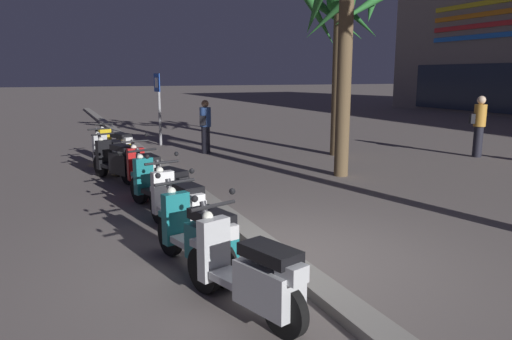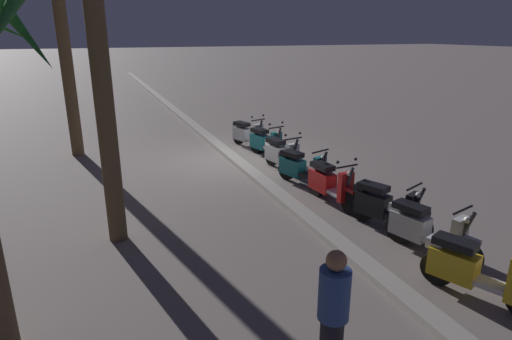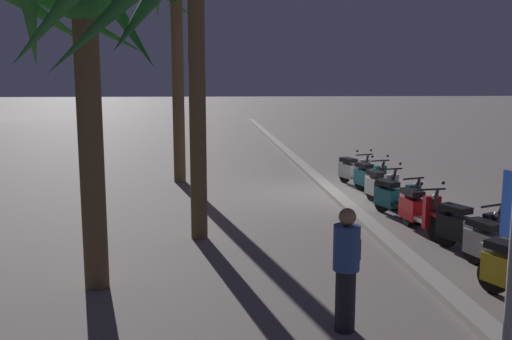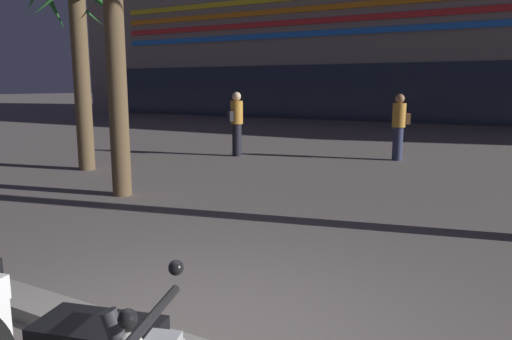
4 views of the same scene
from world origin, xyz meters
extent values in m
plane|color=slate|center=(0.00, 0.00, 0.00)|extent=(200.00, 200.00, 0.00)
cube|color=gray|center=(0.00, -0.11, 0.06)|extent=(60.00, 0.36, 0.12)
cylinder|color=black|center=(-8.73, -1.33, 0.26)|extent=(0.52, 0.30, 0.52)
cylinder|color=black|center=(-7.61, -0.85, 0.26)|extent=(0.52, 0.30, 0.52)
cube|color=silver|center=(-8.22, -1.11, 0.32)|extent=(0.66, 0.49, 0.08)
cube|color=gold|center=(-7.81, -0.94, 0.43)|extent=(0.75, 0.56, 0.43)
cube|color=black|center=(-7.79, -0.93, 0.77)|extent=(0.67, 0.51, 0.12)
cube|color=gold|center=(-8.56, -1.26, 0.55)|extent=(0.26, 0.37, 0.66)
cube|color=gold|center=(-8.73, -1.33, 0.55)|extent=(0.36, 0.27, 0.08)
cylinder|color=#333338|center=(-8.64, -1.29, 0.70)|extent=(0.29, 0.18, 0.69)
cylinder|color=black|center=(-8.56, -1.26, 1.02)|extent=(0.26, 0.53, 0.04)
sphere|color=white|center=(-8.66, -1.30, 0.88)|extent=(0.12, 0.12, 0.12)
cube|color=silver|center=(-7.54, -0.82, 0.67)|extent=(0.30, 0.28, 0.16)
cylinder|color=black|center=(-7.50, -1.57, 0.26)|extent=(0.53, 0.24, 0.52)
cylinder|color=black|center=(-6.24, -1.22, 0.26)|extent=(0.53, 0.24, 0.52)
cube|color=silver|center=(-6.92, -1.41, 0.32)|extent=(0.65, 0.43, 0.08)
cube|color=silver|center=(-6.46, -1.28, 0.42)|extent=(0.74, 0.49, 0.42)
cube|color=black|center=(-6.44, -1.28, 0.76)|extent=(0.66, 0.45, 0.12)
cube|color=silver|center=(-7.32, -1.52, 0.55)|extent=(0.23, 0.37, 0.66)
cube|color=silver|center=(-7.50, -1.57, 0.55)|extent=(0.35, 0.24, 0.08)
cylinder|color=#333338|center=(-7.40, -1.54, 0.70)|extent=(0.29, 0.14, 0.69)
cylinder|color=black|center=(-7.32, -1.52, 1.02)|extent=(0.19, 0.55, 0.04)
sphere|color=white|center=(-7.42, -1.55, 0.88)|extent=(0.12, 0.12, 0.12)
cube|color=silver|center=(-6.17, -1.20, 0.66)|extent=(0.28, 0.26, 0.16)
cylinder|color=black|center=(-6.33, -1.62, 0.26)|extent=(0.52, 0.29, 0.52)
cylinder|color=black|center=(-5.20, -1.16, 0.26)|extent=(0.52, 0.29, 0.52)
cube|color=black|center=(-5.81, -1.41, 0.32)|extent=(0.66, 0.49, 0.08)
cube|color=black|center=(-5.41, -1.24, 0.44)|extent=(0.75, 0.55, 0.44)
cube|color=black|center=(-5.39, -1.24, 0.79)|extent=(0.67, 0.51, 0.12)
cube|color=black|center=(-6.17, -1.55, 0.55)|extent=(0.26, 0.37, 0.66)
cube|color=black|center=(-6.33, -1.62, 0.55)|extent=(0.36, 0.27, 0.08)
cylinder|color=#333338|center=(-6.24, -1.59, 0.70)|extent=(0.29, 0.17, 0.69)
cylinder|color=black|center=(-6.17, -1.55, 1.02)|extent=(0.25, 0.53, 0.04)
sphere|color=white|center=(-6.26, -1.59, 0.88)|extent=(0.12, 0.12, 0.12)
cube|color=black|center=(-5.13, -1.13, 0.69)|extent=(0.30, 0.28, 0.16)
cylinder|color=black|center=(-4.81, -1.11, 0.26)|extent=(0.53, 0.16, 0.52)
cylinder|color=black|center=(-3.60, -0.97, 0.26)|extent=(0.53, 0.16, 0.52)
cube|color=silver|center=(-4.26, -1.05, 0.32)|extent=(0.63, 0.35, 0.08)
cube|color=red|center=(-3.81, -1.00, 0.44)|extent=(0.71, 0.40, 0.44)
cube|color=black|center=(-3.79, -0.99, 0.79)|extent=(0.63, 0.37, 0.12)
cube|color=red|center=(-4.64, -1.09, 0.55)|extent=(0.18, 0.35, 0.66)
cube|color=red|center=(-4.81, -1.11, 0.55)|extent=(0.34, 0.20, 0.08)
cylinder|color=#333338|center=(-4.72, -1.10, 0.70)|extent=(0.29, 0.10, 0.69)
cylinder|color=black|center=(-4.64, -1.09, 1.02)|extent=(0.10, 0.56, 0.04)
sphere|color=white|center=(-4.74, -1.10, 0.88)|extent=(0.12, 0.12, 0.12)
cube|color=silver|center=(-3.52, -0.96, 0.69)|extent=(0.26, 0.23, 0.16)
sphere|color=black|center=(-4.59, -1.33, 1.14)|extent=(0.07, 0.07, 0.07)
sphere|color=black|center=(-4.64, -0.85, 1.14)|extent=(0.07, 0.07, 0.07)
cylinder|color=black|center=(-3.54, -1.23, 0.26)|extent=(0.52, 0.26, 0.52)
cylinder|color=black|center=(-2.28, -0.81, 0.26)|extent=(0.52, 0.26, 0.52)
cube|color=black|center=(-2.95, -1.04, 0.32)|extent=(0.66, 0.46, 0.08)
cube|color=#197075|center=(-2.49, -0.88, 0.41)|extent=(0.75, 0.52, 0.42)
cube|color=black|center=(-2.47, -0.87, 0.75)|extent=(0.66, 0.47, 0.12)
cube|color=#197075|center=(-3.37, -1.17, 0.55)|extent=(0.24, 0.37, 0.66)
cube|color=#197075|center=(-3.54, -1.23, 0.55)|extent=(0.35, 0.25, 0.08)
cylinder|color=#333338|center=(-3.44, -1.20, 0.70)|extent=(0.29, 0.16, 0.69)
cylinder|color=black|center=(-3.37, -1.17, 1.02)|extent=(0.21, 0.54, 0.04)
sphere|color=white|center=(-3.46, -1.20, 0.88)|extent=(0.12, 0.12, 0.12)
cube|color=black|center=(-2.20, -0.79, 0.65)|extent=(0.29, 0.27, 0.16)
cylinder|color=black|center=(-2.17, -1.16, 0.26)|extent=(0.53, 0.19, 0.52)
cylinder|color=black|center=(-0.98, -0.94, 0.26)|extent=(0.53, 0.19, 0.52)
cube|color=white|center=(-1.62, -1.06, 0.32)|extent=(0.64, 0.39, 0.08)
cube|color=white|center=(-1.20, -0.98, 0.43)|extent=(0.73, 0.44, 0.44)
cube|color=black|center=(-1.18, -0.98, 0.78)|extent=(0.64, 0.40, 0.12)
cube|color=white|center=(-1.99, -1.13, 0.55)|extent=(0.20, 0.36, 0.66)
cube|color=white|center=(-2.17, -1.16, 0.55)|extent=(0.34, 0.22, 0.08)
cylinder|color=#333338|center=(-2.07, -1.14, 0.70)|extent=(0.29, 0.12, 0.69)
cylinder|color=black|center=(-1.99, -1.13, 1.02)|extent=(0.14, 0.56, 0.04)
sphere|color=white|center=(-2.09, -1.15, 0.88)|extent=(0.12, 0.12, 0.12)
cube|color=white|center=(-0.90, -0.93, 0.68)|extent=(0.27, 0.24, 0.16)
sphere|color=black|center=(-1.93, -1.36, 1.14)|extent=(0.07, 0.07, 0.07)
sphere|color=black|center=(-2.01, -0.89, 1.14)|extent=(0.07, 0.07, 0.07)
cylinder|color=black|center=(-0.71, -1.34, 0.26)|extent=(0.53, 0.23, 0.52)
cylinder|color=black|center=(0.47, -1.03, 0.26)|extent=(0.53, 0.23, 0.52)
cube|color=silver|center=(-0.17, -1.19, 0.32)|extent=(0.65, 0.42, 0.08)
cube|color=#197075|center=(0.26, -1.08, 0.42)|extent=(0.74, 0.48, 0.43)
cube|color=black|center=(0.28, -1.08, 0.77)|extent=(0.66, 0.44, 0.12)
cube|color=#197075|center=(-0.54, -1.29, 0.55)|extent=(0.22, 0.36, 0.66)
cube|color=#197075|center=(-0.71, -1.34, 0.55)|extent=(0.35, 0.24, 0.08)
cylinder|color=#333338|center=(-0.62, -1.31, 0.70)|extent=(0.29, 0.14, 0.69)
cylinder|color=black|center=(-0.54, -1.29, 1.02)|extent=(0.18, 0.55, 0.04)
sphere|color=white|center=(-0.63, -1.32, 0.88)|extent=(0.12, 0.12, 0.12)
cube|color=silver|center=(0.55, -1.01, 0.67)|extent=(0.28, 0.25, 0.16)
sphere|color=black|center=(-0.46, -1.52, 1.14)|extent=(0.07, 0.07, 0.07)
sphere|color=black|center=(-0.58, -1.05, 1.14)|extent=(0.07, 0.07, 0.07)
cylinder|color=black|center=(0.55, -1.26, 0.26)|extent=(0.53, 0.26, 0.52)
cylinder|color=black|center=(1.73, -0.87, 0.26)|extent=(0.53, 0.26, 0.52)
cube|color=silver|center=(1.09, -1.08, 0.32)|extent=(0.66, 0.45, 0.08)
cube|color=silver|center=(1.52, -0.94, 0.41)|extent=(0.75, 0.51, 0.42)
cube|color=black|center=(1.54, -0.94, 0.75)|extent=(0.66, 0.47, 0.12)
cube|color=silver|center=(0.72, -1.20, 0.55)|extent=(0.24, 0.37, 0.66)
cube|color=silver|center=(0.55, -1.26, 0.55)|extent=(0.35, 0.25, 0.08)
cylinder|color=#333338|center=(0.64, -1.23, 0.70)|extent=(0.29, 0.15, 0.69)
cylinder|color=black|center=(0.72, -1.20, 1.02)|extent=(0.21, 0.55, 0.04)
sphere|color=white|center=(0.62, -1.23, 0.88)|extent=(0.12, 0.12, 0.12)
cube|color=silver|center=(1.81, -0.85, 0.65)|extent=(0.29, 0.26, 0.16)
sphere|color=black|center=(0.81, -1.43, 1.14)|extent=(0.07, 0.07, 0.07)
sphere|color=black|center=(0.66, -0.97, 1.14)|extent=(0.07, 0.07, 0.07)
cylinder|color=#939399|center=(-10.93, 0.81, 1.20)|extent=(0.09, 0.09, 2.40)
cube|color=#1947B7|center=(-10.93, 0.75, 2.10)|extent=(0.60, 0.07, 0.60)
cube|color=white|center=(-10.93, 0.74, 2.10)|extent=(0.33, 0.04, 0.33)
cylinder|color=brown|center=(-4.20, 3.62, 2.99)|extent=(0.33, 0.33, 5.98)
cylinder|color=brown|center=(-6.83, 5.17, 2.21)|extent=(0.37, 0.37, 4.41)
sphere|color=#286B2D|center=(-6.83, 5.17, 4.41)|extent=(0.82, 0.82, 0.82)
cone|color=#286B2D|center=(-6.03, 5.25, 4.08)|extent=(0.44, 1.76, 1.12)
cone|color=#286B2D|center=(-6.31, 5.81, 4.12)|extent=(1.55, 1.34, 1.04)
cone|color=#286B2D|center=(-7.00, 5.88, 3.96)|extent=(1.65, 0.65, 1.34)
cone|color=#286B2D|center=(-7.46, 5.52, 3.95)|extent=(1.03, 1.55, 1.35)
cone|color=#286B2D|center=(-7.45, 4.91, 3.89)|extent=(0.86, 1.52, 1.46)
cone|color=#286B2D|center=(-7.05, 4.42, 4.03)|extent=(1.72, 0.74, 1.20)
cone|color=#286B2D|center=(-6.43, 4.58, 3.94)|extent=(1.48, 1.14, 1.36)
cylinder|color=black|center=(-4.89, 8.74, 0.45)|extent=(0.26, 0.26, 0.89)
cylinder|color=gold|center=(-4.89, 8.74, 1.21)|extent=(0.34, 0.34, 0.63)
sphere|color=beige|center=(-4.89, 8.74, 1.65)|extent=(0.24, 0.24, 0.24)
cube|color=black|center=(-4.98, 8.54, 1.11)|extent=(0.20, 0.18, 0.28)
cylinder|color=black|center=(-8.68, 1.70, 0.41)|extent=(0.26, 0.26, 0.82)
cylinder|color=#2D4C8C|center=(-8.68, 1.70, 1.11)|extent=(0.34, 0.34, 0.58)
sphere|color=#9E704C|center=(-8.68, 1.70, 1.51)|extent=(0.22, 0.22, 0.22)
cube|color=black|center=(-8.51, 1.56, 1.02)|extent=(0.19, 0.20, 0.28)
camera|label=1|loc=(5.35, -2.73, 2.35)|focal=34.04mm
camera|label=2|loc=(-12.01, 3.90, 3.74)|focal=30.21mm
camera|label=3|loc=(-15.36, 3.43, 3.18)|focal=39.28mm
camera|label=4|loc=(1.95, -2.56, 1.94)|focal=33.55mm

